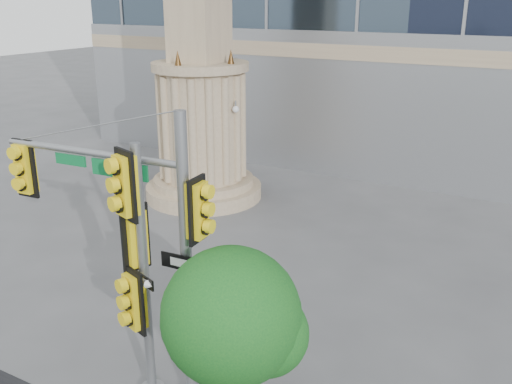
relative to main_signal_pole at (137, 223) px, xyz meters
The scene contains 5 objects.
ground 3.61m from the main_signal_pole, 53.29° to the left, with size 120.00×120.00×0.00m, color #545456.
monument 11.39m from the main_signal_pole, 118.70° to the left, with size 4.40×4.40×16.60m.
main_signal_pole is the anchor object (origin of this frame).
secondary_signal_pole 0.60m from the main_signal_pole, 62.00° to the right, with size 0.86×0.81×5.00m.
street_tree 2.61m from the main_signal_pole, 11.86° to the right, with size 2.33×2.27×3.62m.
Camera 1 is at (5.91, -8.07, 7.31)m, focal length 40.00 mm.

